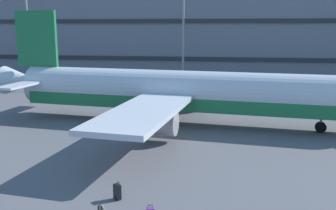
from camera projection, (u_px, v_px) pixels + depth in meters
name	position (u px, v px, depth m)	size (l,w,h in m)	color
ground_plane	(152.00, 134.00, 31.61)	(600.00, 600.00, 0.00)	#5B5B60
terminal_structure	(196.00, 22.00, 74.52)	(120.16, 18.52, 19.17)	slate
airliner	(179.00, 92.00, 34.64)	(36.46, 29.56, 10.14)	silver
suitcase_scuffed	(117.00, 192.00, 19.54)	(0.47, 0.47, 0.92)	black
backpack_small	(101.00, 209.00, 18.16)	(0.38, 0.29, 0.48)	gray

